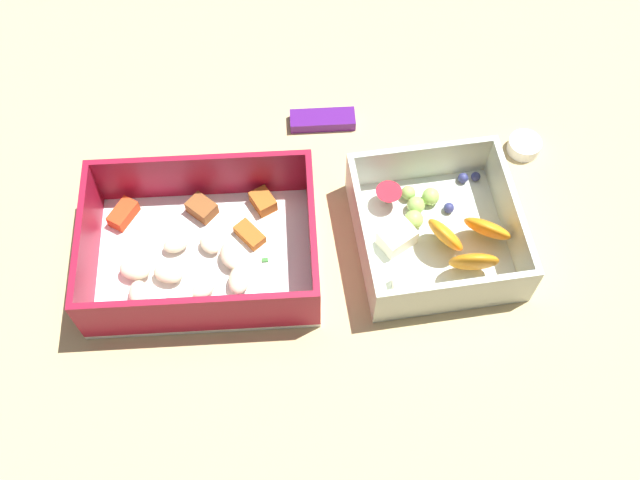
# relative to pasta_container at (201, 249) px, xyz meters

# --- Properties ---
(table_surface) EXTENTS (0.80, 0.80, 0.02)m
(table_surface) POSITION_rel_pasta_container_xyz_m (0.13, 0.02, -0.03)
(table_surface) COLOR tan
(table_surface) RESTS_ON ground
(pasta_container) EXTENTS (0.22, 0.16, 0.07)m
(pasta_container) POSITION_rel_pasta_container_xyz_m (0.00, 0.00, 0.00)
(pasta_container) COLOR white
(pasta_container) RESTS_ON table_surface
(fruit_bowl) EXTENTS (0.16, 0.16, 0.06)m
(fruit_bowl) POSITION_rel_pasta_container_xyz_m (0.23, -0.00, -0.00)
(fruit_bowl) COLOR silver
(fruit_bowl) RESTS_ON table_surface
(candy_bar) EXTENTS (0.07, 0.03, 0.01)m
(candy_bar) POSITION_rel_pasta_container_xyz_m (0.13, 0.16, -0.01)
(candy_bar) COLOR #51197A
(candy_bar) RESTS_ON table_surface
(paper_cup_liner) EXTENTS (0.03, 0.03, 0.01)m
(paper_cup_liner) POSITION_rel_pasta_container_xyz_m (0.34, 0.10, -0.01)
(paper_cup_liner) COLOR white
(paper_cup_liner) RESTS_ON table_surface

